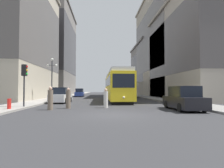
# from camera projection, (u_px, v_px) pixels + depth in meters

# --- Properties ---
(ground_plane) EXTENTS (200.00, 200.00, 0.00)m
(ground_plane) POSITION_uv_depth(u_px,v_px,m) (114.00, 115.00, 11.06)
(ground_plane) COLOR #303033
(sidewalk_left) EXTENTS (3.20, 120.00, 0.15)m
(sidewalk_left) POSITION_uv_depth(u_px,v_px,m) (74.00, 95.00, 50.43)
(sidewalk_left) COLOR gray
(sidewalk_left) RESTS_ON ground
(sidewalk_right) EXTENTS (3.20, 120.00, 0.15)m
(sidewalk_right) POSITION_uv_depth(u_px,v_px,m) (133.00, 95.00, 51.50)
(sidewalk_right) COLOR gray
(sidewalk_right) RESTS_ON ground
(streetcar) EXTENTS (2.72, 14.83, 3.89)m
(streetcar) POSITION_uv_depth(u_px,v_px,m) (117.00, 86.00, 24.95)
(streetcar) COLOR black
(streetcar) RESTS_ON ground
(transit_bus) EXTENTS (2.63, 11.47, 3.45)m
(transit_bus) POSITION_uv_depth(u_px,v_px,m) (126.00, 88.00, 40.27)
(transit_bus) COLOR black
(transit_bus) RESTS_ON ground
(parked_car_left_near) EXTENTS (2.07, 4.31, 1.82)m
(parked_car_left_near) POSITION_uv_depth(u_px,v_px,m) (61.00, 96.00, 21.23)
(parked_car_left_near) COLOR black
(parked_car_left_near) RESTS_ON ground
(parked_car_left_mid) EXTENTS (2.00, 4.79, 1.82)m
(parked_car_left_mid) POSITION_uv_depth(u_px,v_px,m) (80.00, 93.00, 40.06)
(parked_car_left_mid) COLOR black
(parked_car_left_mid) RESTS_ON ground
(parked_car_right_far) EXTENTS (1.98, 4.50, 1.82)m
(parked_car_right_far) POSITION_uv_depth(u_px,v_px,m) (184.00, 99.00, 13.71)
(parked_car_right_far) COLOR black
(parked_car_right_far) RESTS_ON ground
(pedestrian_crossing_near) EXTENTS (0.37, 0.37, 1.66)m
(pedestrian_crossing_near) POSITION_uv_depth(u_px,v_px,m) (106.00, 99.00, 15.24)
(pedestrian_crossing_near) COLOR beige
(pedestrian_crossing_near) RESTS_ON ground
(pedestrian_crossing_far) EXTENTS (0.39, 0.39, 1.72)m
(pedestrian_crossing_far) POSITION_uv_depth(u_px,v_px,m) (68.00, 99.00, 14.81)
(pedestrian_crossing_far) COLOR #6B5B4C
(pedestrian_crossing_far) RESTS_ON ground
(pedestrian_on_sidewalk) EXTENTS (0.40, 0.40, 1.80)m
(pedestrian_on_sidewalk) POSITION_uv_depth(u_px,v_px,m) (50.00, 99.00, 13.73)
(pedestrian_on_sidewalk) COLOR #6B5B4C
(pedestrian_on_sidewalk) RESTS_ON ground
(traffic_light_near_left) EXTENTS (0.47, 0.36, 3.51)m
(traffic_light_near_left) POSITION_uv_depth(u_px,v_px,m) (24.00, 74.00, 15.00)
(traffic_light_near_left) COLOR #232328
(traffic_light_near_left) RESTS_ON sidewalk_left
(lamp_post_left_near) EXTENTS (1.41, 0.36, 5.70)m
(lamp_post_left_near) POSITION_uv_depth(u_px,v_px,m) (52.00, 73.00, 24.27)
(lamp_post_left_near) COLOR #333338
(lamp_post_left_near) RESTS_ON sidewalk_left
(fire_hydrant) EXTENTS (0.26, 0.26, 0.75)m
(fire_hydrant) POSITION_uv_depth(u_px,v_px,m) (9.00, 104.00, 13.11)
(fire_hydrant) COLOR red
(fire_hydrant) RESTS_ON sidewalk_left
(building_left_corner) EXTENTS (12.59, 22.42, 26.48)m
(building_left_corner) POSITION_uv_depth(u_px,v_px,m) (51.00, 51.00, 55.23)
(building_left_corner) COLOR slate
(building_left_corner) RESTS_ON ground
(building_left_midblock) EXTENTS (11.14, 19.59, 20.68)m
(building_left_midblock) POSITION_uv_depth(u_px,v_px,m) (13.00, 34.00, 29.40)
(building_left_midblock) COLOR #B2A893
(building_left_midblock) RESTS_ON ground
(building_right_corner) EXTENTS (10.77, 24.25, 23.99)m
(building_right_corner) POSITION_uv_depth(u_px,v_px,m) (168.00, 44.00, 42.65)
(building_right_corner) COLOR #B2A893
(building_right_corner) RESTS_ON ground
(building_right_midblock) EXTENTS (15.95, 18.74, 15.25)m
(building_right_midblock) POSITION_uv_depth(u_px,v_px,m) (161.00, 69.00, 55.31)
(building_right_midblock) COLOR gray
(building_right_midblock) RESTS_ON ground
(building_right_far) EXTENTS (11.85, 20.58, 16.07)m
(building_right_far) POSITION_uv_depth(u_px,v_px,m) (199.00, 50.00, 29.98)
(building_right_far) COLOR #A89E8E
(building_right_far) RESTS_ON ground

